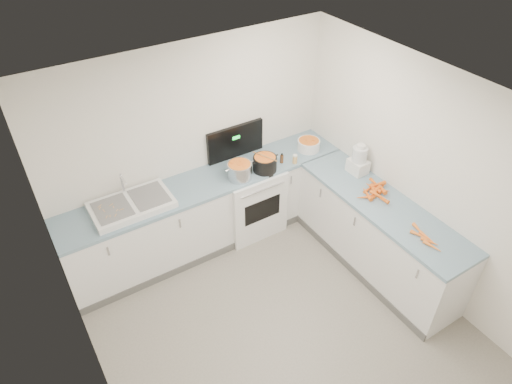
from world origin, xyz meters
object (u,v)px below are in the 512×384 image
sink (132,205)px  stove (248,197)px  black_pot (265,164)px  spice_jar (295,160)px  extract_bottle (282,159)px  steel_pot (240,171)px  food_processor (359,161)px  mixing_bowl (309,145)px

sink → stove: bearing=-0.6°
black_pot → spice_jar: bearing=-10.3°
stove → extract_bottle: 0.67m
stove → sink: bearing=179.4°
stove → steel_pot: stove is taller
extract_bottle → sink: bearing=175.3°
black_pot → food_processor: 1.10m
steel_pot → spice_jar: bearing=-7.7°
mixing_bowl → food_processor: (0.19, -0.70, 0.10)m
stove → steel_pot: 0.60m
steel_pot → mixing_bowl: steel_pot is taller
steel_pot → black_pot: steel_pot is taller
stove → black_pot: size_ratio=4.79×
sink → black_pot: (1.59, -0.17, 0.04)m
extract_bottle → food_processor: 0.92m
steel_pot → black_pot: (0.33, -0.03, -0.00)m
food_processor → extract_bottle: bearing=135.3°
spice_jar → food_processor: bearing=-46.6°
stove → mixing_bowl: 1.01m
mixing_bowl → extract_bottle: mixing_bowl is taller
black_pot → stove: bearing=132.1°
black_pot → food_processor: size_ratio=0.75×
stove → spice_jar: stove is taller
steel_pot → spice_jar: size_ratio=2.87×
sink → food_processor: (2.50, -0.79, 0.12)m
mixing_bowl → extract_bottle: (-0.46, -0.07, -0.01)m
extract_bottle → food_processor: bearing=-44.7°
steel_pot → mixing_bowl: size_ratio=1.01×
stove → spice_jar: bearing=-23.2°
sink → extract_bottle: bearing=-4.7°
black_pot → extract_bottle: (0.26, 0.02, -0.03)m
stove → black_pot: bearing=-47.9°
black_pot → extract_bottle: bearing=4.8°
food_processor → sink: bearing=162.4°
mixing_bowl → spice_jar: 0.36m
black_pot → steel_pot: bearing=175.5°
sink → black_pot: size_ratio=3.03×
black_pot → food_processor: bearing=-34.3°
sink → extract_bottle: 1.86m
stove → sink: 1.54m
stove → black_pot: (0.14, -0.16, 0.55)m
sink → mixing_bowl: sink is taller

